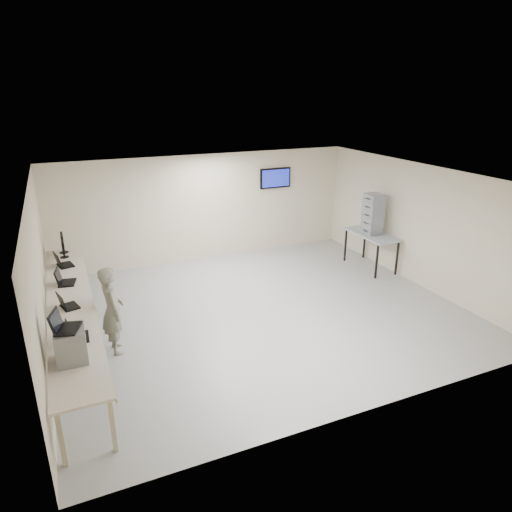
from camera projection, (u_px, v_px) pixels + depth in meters
name	position (u px, v px, depth m)	size (l,w,h in m)	color
room	(260.00, 246.00, 9.12)	(8.01, 7.01, 2.81)	#ABABAB
workbench	(72.00, 306.00, 7.91)	(0.76, 6.00, 0.90)	beige
equipment_box	(71.00, 345.00, 6.13)	(0.39, 0.45, 0.47)	gray
laptop_on_box	(63.00, 325.00, 6.00)	(0.42, 0.45, 0.30)	black
laptop_0	(75.00, 335.00, 6.70)	(0.31, 0.37, 0.29)	black
laptop_1	(66.00, 304.00, 7.66)	(0.37, 0.40, 0.27)	black
laptop_2	(63.00, 280.00, 8.59)	(0.39, 0.44, 0.31)	black
laptop_3	(62.00, 263.00, 9.45)	(0.40, 0.44, 0.30)	black
monitor_near	(63.00, 247.00, 9.88)	(0.18, 0.41, 0.40)	black
monitor_far	(62.00, 242.00, 10.15)	(0.20, 0.44, 0.43)	black
soldier	(112.00, 310.00, 7.83)	(0.58, 0.38, 1.59)	#5A5F4B
side_table	(372.00, 236.00, 11.56)	(0.71, 1.53, 0.92)	#97A1A7
storage_bins	(373.00, 214.00, 11.35)	(0.39, 0.43, 1.02)	gray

